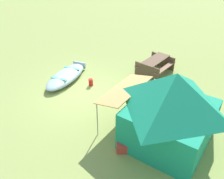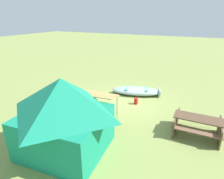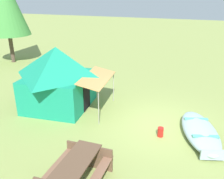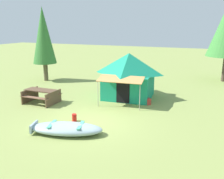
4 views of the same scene
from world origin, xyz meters
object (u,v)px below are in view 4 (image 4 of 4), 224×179
object	(u,v)px
picnic_table	(41,95)
pine_tree_back_right	(43,36)
beached_rowboat	(66,128)
fuel_can	(74,118)
cooler_box	(146,101)
canvas_cabin_tent	(129,75)

from	to	relation	value
picnic_table	pine_tree_back_right	size ratio (longest dim) A/B	0.32
beached_rowboat	picnic_table	xyz separation A→B (m)	(-3.59, 3.03, 0.26)
beached_rowboat	fuel_can	distance (m)	1.40
beached_rowboat	cooler_box	xyz separation A→B (m)	(1.93, 5.21, -0.06)
beached_rowboat	canvas_cabin_tent	bearing A→B (deg)	84.54
canvas_cabin_tent	picnic_table	distance (m)	5.22
canvas_cabin_tent	cooler_box	bearing A→B (deg)	-31.34
beached_rowboat	canvas_cabin_tent	size ratio (longest dim) A/B	0.82
canvas_cabin_tent	beached_rowboat	bearing A→B (deg)	-95.46
cooler_box	fuel_can	bearing A→B (deg)	-121.16
cooler_box	pine_tree_back_right	distance (m)	9.97
canvas_cabin_tent	picnic_table	xyz separation A→B (m)	(-4.17, -3.00, -0.91)
fuel_can	pine_tree_back_right	bearing A→B (deg)	134.88
picnic_table	pine_tree_back_right	distance (m)	6.77
beached_rowboat	cooler_box	distance (m)	5.55
canvas_cabin_tent	pine_tree_back_right	bearing A→B (deg)	165.52
beached_rowboat	fuel_can	size ratio (longest dim) A/B	9.21
fuel_can	pine_tree_back_right	size ratio (longest dim) A/B	0.06
fuel_can	pine_tree_back_right	xyz separation A→B (m)	(-6.64, 6.67, 3.32)
cooler_box	canvas_cabin_tent	bearing A→B (deg)	148.66
picnic_table	pine_tree_back_right	bearing A→B (deg)	124.86
canvas_cabin_tent	cooler_box	xyz separation A→B (m)	(1.35, -0.82, -1.23)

